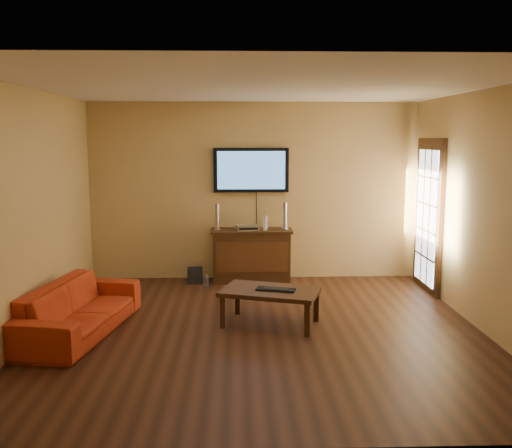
{
  "coord_description": "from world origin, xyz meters",
  "views": [
    {
      "loc": [
        -0.25,
        -6.2,
        2.16
      ],
      "look_at": [
        -0.02,
        0.8,
        1.1
      ],
      "focal_mm": 40.0,
      "sensor_mm": 36.0,
      "label": 1
    }
  ],
  "objects_px": {
    "television": "(251,170)",
    "speaker_left": "(217,218)",
    "media_console": "(252,255)",
    "subwoofer": "(195,276)",
    "coffee_table": "(270,294)",
    "sofa": "(78,300)",
    "av_receiver": "(247,228)",
    "keyboard": "(276,289)",
    "bottle": "(206,282)",
    "game_console": "(265,223)",
    "speaker_right": "(285,217)"
  },
  "relations": [
    {
      "from": "av_receiver",
      "to": "speaker_right",
      "type": "bearing_deg",
      "value": -2.27
    },
    {
      "from": "media_console",
      "to": "bottle",
      "type": "xyz_separation_m",
      "value": [
        -0.67,
        -0.44,
        -0.3
      ]
    },
    {
      "from": "coffee_table",
      "to": "game_console",
      "type": "bearing_deg",
      "value": 88.81
    },
    {
      "from": "speaker_right",
      "to": "speaker_left",
      "type": "bearing_deg",
      "value": -177.98
    },
    {
      "from": "media_console",
      "to": "keyboard",
      "type": "xyz_separation_m",
      "value": [
        0.23,
        -2.1,
        0.03
      ]
    },
    {
      "from": "speaker_right",
      "to": "av_receiver",
      "type": "xyz_separation_m",
      "value": [
        -0.58,
        -0.07,
        -0.15
      ]
    },
    {
      "from": "speaker_right",
      "to": "keyboard",
      "type": "relative_size",
      "value": 0.84
    },
    {
      "from": "av_receiver",
      "to": "subwoofer",
      "type": "xyz_separation_m",
      "value": [
        -0.78,
        -0.04,
        -0.72
      ]
    },
    {
      "from": "bottle",
      "to": "coffee_table",
      "type": "bearing_deg",
      "value": -62.81
    },
    {
      "from": "television",
      "to": "subwoofer",
      "type": "distance_m",
      "value": 1.8
    },
    {
      "from": "sofa",
      "to": "game_console",
      "type": "xyz_separation_m",
      "value": [
        2.19,
        2.26,
        0.52
      ]
    },
    {
      "from": "media_console",
      "to": "subwoofer",
      "type": "distance_m",
      "value": 0.9
    },
    {
      "from": "av_receiver",
      "to": "bottle",
      "type": "distance_m",
      "value": 1.02
    },
    {
      "from": "subwoofer",
      "to": "keyboard",
      "type": "bearing_deg",
      "value": -66.44
    },
    {
      "from": "sofa",
      "to": "subwoofer",
      "type": "height_order",
      "value": "sofa"
    },
    {
      "from": "subwoofer",
      "to": "bottle",
      "type": "bearing_deg",
      "value": -66.66
    },
    {
      "from": "keyboard",
      "to": "coffee_table",
      "type": "bearing_deg",
      "value": 144.33
    },
    {
      "from": "television",
      "to": "bottle",
      "type": "height_order",
      "value": "television"
    },
    {
      "from": "speaker_left",
      "to": "av_receiver",
      "type": "bearing_deg",
      "value": -4.57
    },
    {
      "from": "sofa",
      "to": "subwoofer",
      "type": "distance_m",
      "value": 2.48
    },
    {
      "from": "television",
      "to": "sofa",
      "type": "relative_size",
      "value": 0.59
    },
    {
      "from": "subwoofer",
      "to": "bottle",
      "type": "relative_size",
      "value": 1.03
    },
    {
      "from": "coffee_table",
      "to": "subwoofer",
      "type": "relative_size",
      "value": 5.55
    },
    {
      "from": "sofa",
      "to": "av_receiver",
      "type": "bearing_deg",
      "value": -30.58
    },
    {
      "from": "television",
      "to": "game_console",
      "type": "relative_size",
      "value": 5.48
    },
    {
      "from": "coffee_table",
      "to": "sofa",
      "type": "relative_size",
      "value": 0.65
    },
    {
      "from": "television",
      "to": "keyboard",
      "type": "relative_size",
      "value": 2.39
    },
    {
      "from": "coffee_table",
      "to": "bottle",
      "type": "xyz_separation_m",
      "value": [
        -0.83,
        1.62,
        -0.27
      ]
    },
    {
      "from": "coffee_table",
      "to": "subwoofer",
      "type": "bearing_deg",
      "value": 117.33
    },
    {
      "from": "av_receiver",
      "to": "keyboard",
      "type": "relative_size",
      "value": 0.69
    },
    {
      "from": "bottle",
      "to": "keyboard",
      "type": "bearing_deg",
      "value": -61.74
    },
    {
      "from": "av_receiver",
      "to": "sofa",
      "type": "bearing_deg",
      "value": -139.87
    },
    {
      "from": "media_console",
      "to": "subwoofer",
      "type": "height_order",
      "value": "media_console"
    },
    {
      "from": "sofa",
      "to": "game_console",
      "type": "relative_size",
      "value": 9.26
    },
    {
      "from": "coffee_table",
      "to": "bottle",
      "type": "distance_m",
      "value": 1.84
    },
    {
      "from": "sofa",
      "to": "speaker_left",
      "type": "xyz_separation_m",
      "value": [
        1.47,
        2.27,
        0.6
      ]
    },
    {
      "from": "speaker_right",
      "to": "television",
      "type": "bearing_deg",
      "value": 162.21
    },
    {
      "from": "television",
      "to": "bottle",
      "type": "bearing_deg",
      "value": -136.68
    },
    {
      "from": "coffee_table",
      "to": "keyboard",
      "type": "bearing_deg",
      "value": -35.67
    },
    {
      "from": "subwoofer",
      "to": "bottle",
      "type": "height_order",
      "value": "subwoofer"
    },
    {
      "from": "television",
      "to": "keyboard",
      "type": "height_order",
      "value": "television"
    },
    {
      "from": "sofa",
      "to": "subwoofer",
      "type": "xyz_separation_m",
      "value": [
        1.13,
        2.19,
        -0.26
      ]
    },
    {
      "from": "television",
      "to": "speaker_left",
      "type": "bearing_deg",
      "value": -158.91
    },
    {
      "from": "bottle",
      "to": "sofa",
      "type": "bearing_deg",
      "value": -125.51
    },
    {
      "from": "media_console",
      "to": "game_console",
      "type": "distance_m",
      "value": 0.54
    },
    {
      "from": "media_console",
      "to": "coffee_table",
      "type": "bearing_deg",
      "value": -85.43
    },
    {
      "from": "media_console",
      "to": "subwoofer",
      "type": "bearing_deg",
      "value": -174.27
    },
    {
      "from": "media_console",
      "to": "speaker_left",
      "type": "bearing_deg",
      "value": -179.43
    },
    {
      "from": "game_console",
      "to": "keyboard",
      "type": "height_order",
      "value": "game_console"
    },
    {
      "from": "media_console",
      "to": "subwoofer",
      "type": "xyz_separation_m",
      "value": [
        -0.85,
        -0.09,
        -0.29
      ]
    }
  ]
}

